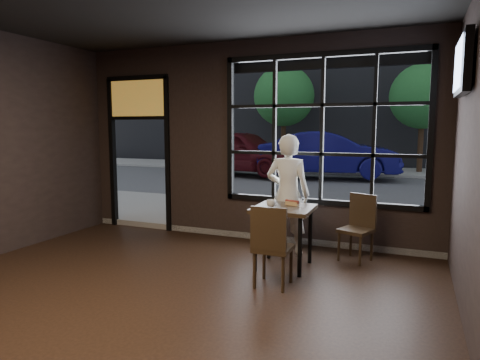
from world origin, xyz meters
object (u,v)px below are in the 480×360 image
at_px(navy_car, 328,154).
at_px(chair_near, 273,245).
at_px(cafe_table, 283,237).
at_px(man, 288,194).

bearing_deg(navy_car, chair_near, 176.86).
height_order(cafe_table, navy_car, navy_car).
relative_size(cafe_table, navy_car, 0.17).
distance_m(chair_near, navy_car, 10.52).
relative_size(chair_near, man, 0.55).
distance_m(cafe_table, man, 0.80).
bearing_deg(navy_car, cafe_table, 176.89).
height_order(cafe_table, man, man).
bearing_deg(cafe_table, chair_near, -83.89).
bearing_deg(man, chair_near, 95.66).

